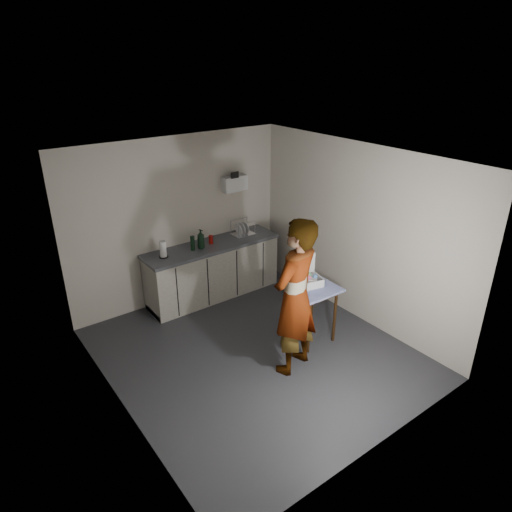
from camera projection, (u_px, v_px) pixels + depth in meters
ground at (256, 353)px, 6.12m from camera, size 4.00×4.00×0.00m
wall_back at (179, 221)px, 7.04m from camera, size 3.60×0.02×2.60m
wall_right at (355, 234)px, 6.55m from camera, size 0.02×4.00×2.60m
wall_left at (113, 311)px, 4.61m from camera, size 0.02×4.00×2.60m
ceiling at (255, 160)px, 5.05m from camera, size 3.60×4.00×0.01m
kitchen_counter at (213, 272)px, 7.40m from camera, size 2.24×0.62×0.91m
wall_shelf at (234, 183)px, 7.34m from camera, size 0.42×0.18×0.37m
side_table at (312, 294)px, 6.14m from camera, size 0.65×0.65×0.82m
standing_man at (295, 298)px, 5.46m from camera, size 0.85×0.68×2.01m
soap_bottle at (201, 239)px, 7.00m from camera, size 0.13×0.13×0.31m
soda_can at (211, 240)px, 7.20m from camera, size 0.07×0.07×0.13m
dark_bottle at (193, 243)px, 6.94m from camera, size 0.07×0.07×0.23m
paper_towel at (163, 250)px, 6.70m from camera, size 0.14×0.14×0.25m
dish_rack at (243, 231)px, 7.55m from camera, size 0.36×0.27×0.25m
bakery_box at (310, 278)px, 6.14m from camera, size 0.34×0.35×0.39m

